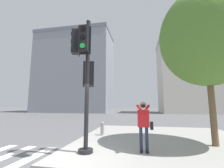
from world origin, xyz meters
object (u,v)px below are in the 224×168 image
person_photographer (144,121)px  fire_hydrant (102,128)px  traffic_signal_pole (84,68)px  street_tree (206,37)px

person_photographer → fire_hydrant: 3.38m
person_photographer → fire_hydrant: size_ratio=2.43×
traffic_signal_pole → street_tree: bearing=19.9°
person_photographer → traffic_signal_pole: bearing=-167.4°
street_tree → fire_hydrant: 6.57m
person_photographer → fire_hydrant: bearing=130.3°
traffic_signal_pole → fire_hydrant: (-0.06, 2.99, -2.60)m
street_tree → fire_hydrant: bearing=166.0°
traffic_signal_pole → person_photographer: size_ratio=2.82×
person_photographer → street_tree: bearing=25.1°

